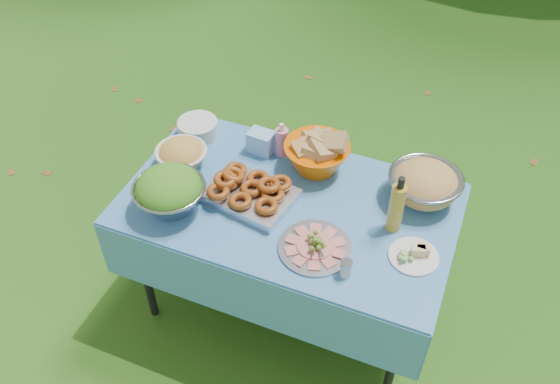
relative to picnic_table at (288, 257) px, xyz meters
The scene contains 14 objects.
ground 0.38m from the picnic_table, ahead, with size 80.00×80.00×0.00m, color black.
picnic_table is the anchor object (origin of this frame).
salad_bowl 0.70m from the picnic_table, 154.01° to the right, with size 0.31×0.31×0.20m, color #94989C, non-canonical shape.
pasta_bowl_white 0.72m from the picnic_table, behind, with size 0.24×0.24×0.13m, color silver, non-canonical shape.
plate_stack 0.78m from the picnic_table, 155.13° to the left, with size 0.20×0.20×0.08m, color silver.
wipes_box 0.58m from the picnic_table, 131.96° to the left, with size 0.12×0.09×0.11m, color #87BAE4.
sanitizer_bottle 0.58m from the picnic_table, 117.24° to the left, with size 0.06×0.06×0.18m, color pink.
bread_bowl 0.55m from the picnic_table, 82.62° to the left, with size 0.31×0.31×0.21m, color #E55B00, non-canonical shape.
pasta_bowl_steel 0.76m from the picnic_table, 25.57° to the left, with size 0.32×0.32×0.17m, color #94989C, non-canonical shape.
fried_tray 0.46m from the picnic_table, 165.41° to the right, with size 0.38×0.27×0.09m, color silver.
charcuterie_platter 0.50m from the picnic_table, 45.82° to the right, with size 0.31×0.31×0.07m, color #9FA0A6.
oil_bottle 0.70m from the picnic_table, ahead, with size 0.06×0.06×0.29m, color #B19128.
cheese_plate 0.72m from the picnic_table, ahead, with size 0.21×0.21×0.06m, color silver.
shaker 0.62m from the picnic_table, 38.91° to the right, with size 0.05×0.05×0.08m, color silver.
Camera 1 is at (0.67, -1.73, 2.63)m, focal length 38.00 mm.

